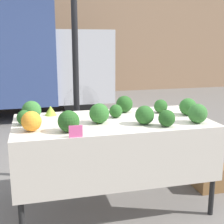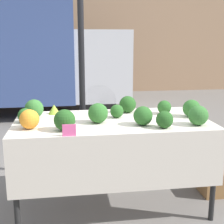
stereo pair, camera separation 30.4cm
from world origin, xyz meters
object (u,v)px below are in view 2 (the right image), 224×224
Objects in this scene: price_sign at (69,130)px; produce_crate at (216,180)px; parked_truck at (22,56)px; orange_cauliflower at (29,119)px.

price_sign reaches higher than produce_crate.
price_sign is at bearing -78.73° from parked_truck.
orange_cauliflower is (0.66, -4.74, -0.35)m from parked_truck.
orange_cauliflower is at bearing -170.97° from produce_crate.
price_sign is 1.90m from produce_crate.
produce_crate is at bearing 9.03° from orange_cauliflower.
orange_cauliflower is at bearing -82.11° from parked_truck.
orange_cauliflower is 2.16m from produce_crate.
parked_truck is at bearing 120.52° from produce_crate.
parked_truck is at bearing 101.27° from price_sign.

